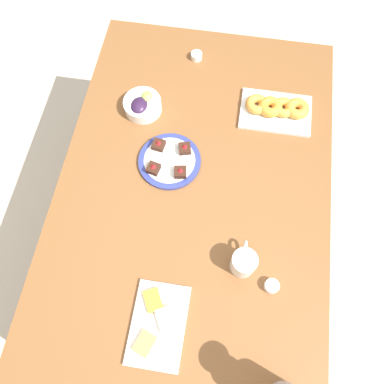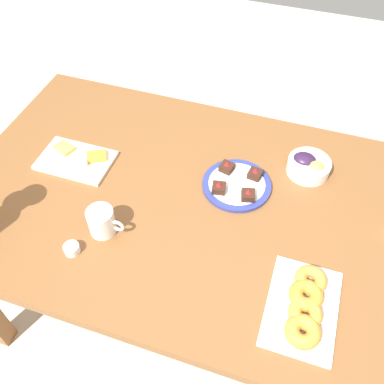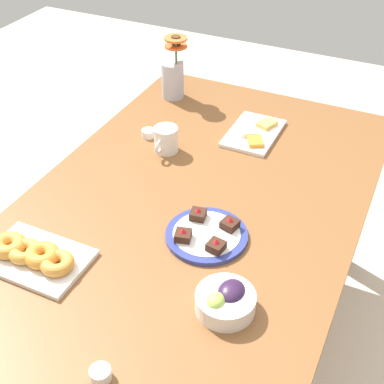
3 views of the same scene
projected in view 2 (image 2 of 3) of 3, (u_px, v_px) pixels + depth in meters
name	position (u px, v px, depth m)	size (l,w,h in m)	color
ground_plane	(192.00, 301.00, 1.99)	(6.00, 6.00, 0.00)	beige
dining_table	(192.00, 215.00, 1.49)	(1.60, 1.00, 0.74)	brown
coffee_mug	(102.00, 221.00, 1.31)	(0.12, 0.08, 0.09)	white
grape_bowl	(308.00, 165.00, 1.49)	(0.15, 0.15, 0.07)	white
cheese_platter	(77.00, 159.00, 1.53)	(0.26, 0.17, 0.03)	white
croissant_platter	(304.00, 306.00, 1.15)	(0.19, 0.28, 0.05)	white
jam_cup_berry	(72.00, 249.00, 1.28)	(0.05, 0.05, 0.03)	white
dessert_plate	(237.00, 184.00, 1.46)	(0.24, 0.24, 0.05)	navy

